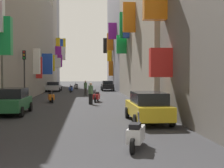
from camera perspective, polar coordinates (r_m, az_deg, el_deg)
The scene contains 17 objects.
ground_plane at distance 34.25m, azimuth -5.71°, elevation -2.20°, with size 140.00×140.00×0.00m, color #2D2D30.
building_left_mid_b at distance 37.46m, azimuth -18.16°, elevation 8.41°, with size 7.30×31.13×13.51m.
building_left_mid_c at distance 56.22m, azimuth -13.74°, elevation 10.16°, with size 7.07×6.37×21.21m.
building_left_far at distance 62.27m, azimuth -12.84°, elevation 9.20°, with size 7.38×6.00×20.92m.
building_right_far at distance 53.43m, azimuth 3.26°, elevation 9.37°, with size 7.22×23.46×18.84m.
parked_car_black at distance 44.76m, azimuth -0.89°, elevation -0.26°, with size 1.83×4.49×1.46m.
parked_car_green at distance 19.22m, azimuth -18.27°, elevation -3.02°, with size 1.88×4.06×1.56m.
parked_car_yellow at distance 15.26m, azimuth 6.75°, elevation -4.23°, with size 1.85×4.37×1.52m.
parked_car_silver at distance 43.56m, azimuth -10.88°, elevation -0.42°, with size 1.97×4.42×1.33m.
scooter_red at distance 26.49m, azimuth -2.92°, elevation -2.37°, with size 0.66×1.87×1.13m.
scooter_white at distance 9.95m, azimuth 4.54°, elevation -9.40°, with size 0.79×1.91×1.13m.
scooter_blue at distance 41.09m, azimuth -7.71°, elevation -0.89°, with size 0.54×1.87×1.13m.
scooter_orange at distance 26.42m, azimuth -11.35°, elevation -2.41°, with size 0.69×1.88×1.13m.
scooter_silver at distance 49.79m, azimuth -6.78°, elevation -0.42°, with size 0.72×1.85×1.13m.
pedestrian_crossing at distance 35.18m, azimuth -5.00°, elevation -0.75°, with size 0.44×0.44×1.66m.
pedestrian_near_left at distance 24.28m, azimuth -4.02°, elevation -1.80°, with size 0.54×0.54×1.73m.
traffic_light_near_corner at distance 26.16m, azimuth -16.15°, elevation 3.01°, with size 0.26×0.34×4.37m.
Camera 1 is at (0.49, -4.16, 2.40)m, focal length 48.67 mm.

